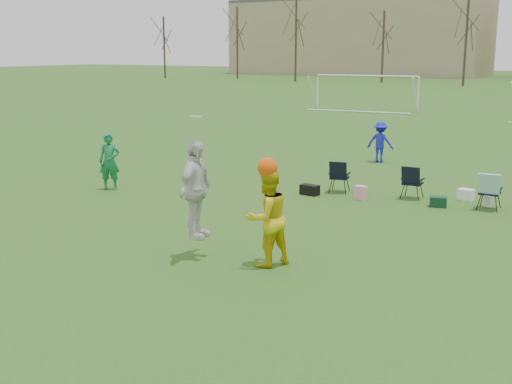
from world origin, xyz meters
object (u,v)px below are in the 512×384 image
Objects in this scene: fielder_green_near at (109,162)px; center_contest at (234,204)px; goal_left at (367,83)px; fielder_blue at (380,142)px.

fielder_green_near is 0.59× the size of center_contest.
goal_left is at bearing 106.33° from center_contest.
fielder_green_near reaches higher than fielder_blue.
goal_left is (-8.19, 20.19, 1.15)m from fielder_blue.
center_contest reaches higher than fielder_green_near.
fielder_blue is at bearing 96.57° from center_contest.
fielder_green_near is 1.12× the size of fielder_blue.
fielder_blue is at bearing 29.34° from fielder_green_near.
fielder_green_near is 10.45m from fielder_blue.
center_contest is (6.95, -3.90, 0.34)m from fielder_green_near.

